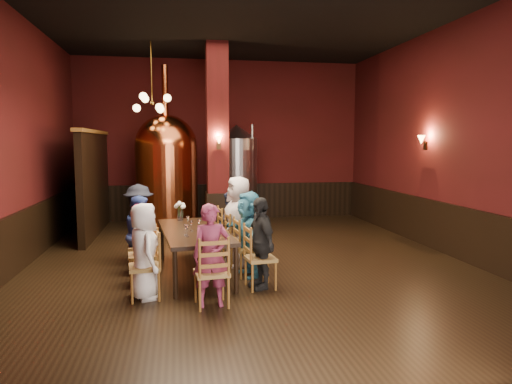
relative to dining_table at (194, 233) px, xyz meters
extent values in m
plane|color=black|center=(1.00, 0.57, -0.69)|extent=(10.00, 10.00, 0.00)
plane|color=black|center=(1.00, 0.57, 3.81)|extent=(10.00, 10.00, 0.00)
cube|color=#4E1012|center=(1.00, 5.57, 1.56)|extent=(8.00, 0.02, 4.50)
cube|color=#4E1012|center=(1.00, -4.43, 1.56)|extent=(8.00, 0.02, 4.50)
cube|color=#4E1012|center=(-3.00, 0.57, 1.56)|extent=(0.02, 10.00, 4.50)
cube|color=#4E1012|center=(5.00, 0.57, 1.56)|extent=(0.02, 10.00, 4.50)
cube|color=black|center=(4.96, 0.57, -0.19)|extent=(0.08, 9.90, 1.00)
cube|color=black|center=(1.00, 5.53, -0.19)|extent=(7.90, 0.08, 1.00)
cube|color=black|center=(-2.96, 0.57, -0.19)|extent=(0.08, 9.90, 1.00)
cube|color=#4E1012|center=(0.70, 3.37, 1.56)|extent=(0.58, 0.58, 4.50)
cube|color=black|center=(-2.20, 3.77, 0.51)|extent=(0.22, 3.50, 2.40)
cube|color=black|center=(0.00, 0.00, 0.03)|extent=(1.26, 2.50, 0.06)
cylinder|color=black|center=(-0.31, -1.18, -0.34)|extent=(0.07, 0.07, 0.69)
cylinder|color=black|center=(0.56, -1.08, -0.34)|extent=(0.07, 0.07, 0.69)
cylinder|color=black|center=(-0.56, 1.08, -0.34)|extent=(0.07, 0.07, 0.69)
cylinder|color=black|center=(0.31, 1.18, -0.34)|extent=(0.07, 0.07, 0.69)
imported|color=white|center=(-0.73, -1.09, -0.01)|extent=(0.61, 0.76, 1.36)
imported|color=#C7223F|center=(-0.81, -0.42, -0.06)|extent=(0.35, 0.49, 1.26)
imported|color=#2C4293|center=(-0.88, 0.23, -0.03)|extent=(0.38, 0.67, 1.31)
imported|color=black|center=(-0.96, 0.90, 0.03)|extent=(0.57, 0.95, 1.44)
imported|color=black|center=(0.96, -0.90, 0.00)|extent=(0.51, 0.87, 1.38)
imported|color=teal|center=(0.88, -0.23, 0.01)|extent=(0.64, 1.35, 1.40)
imported|color=beige|center=(0.81, 0.42, 0.11)|extent=(0.65, 0.86, 1.59)
imported|color=#191F33|center=(0.73, 1.09, -0.06)|extent=(0.41, 0.66, 1.26)
imported|color=#852C4C|center=(0.17, -1.54, 0.00)|extent=(0.51, 0.34, 1.38)
cylinder|color=black|center=(-0.51, 4.08, -0.59)|extent=(1.72, 1.72, 0.19)
cylinder|color=#C15A2C|center=(-0.51, 4.08, 0.46)|extent=(1.84, 1.84, 1.92)
sphere|color=#C15A2C|center=(-0.51, 4.08, 1.42)|extent=(1.53, 1.53, 1.53)
cylinder|color=#C15A2C|center=(-0.51, 4.08, 2.76)|extent=(0.15, 0.15, 1.24)
cylinder|color=#B2B2B7|center=(1.32, 4.67, 0.46)|extent=(1.42, 1.42, 2.29)
cone|color=#B2B2B7|center=(1.32, 4.67, 1.79)|extent=(1.10, 1.10, 0.37)
cylinder|color=#B2B2B7|center=(1.69, 4.31, 0.69)|extent=(0.07, 0.07, 2.57)
cylinder|color=white|center=(-0.21, 0.98, 0.16)|extent=(0.11, 0.11, 0.19)
camera|label=1|loc=(-0.26, -7.50, 1.50)|focal=32.00mm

